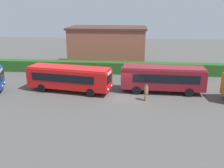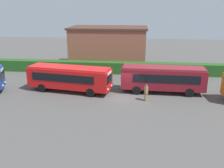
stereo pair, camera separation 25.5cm
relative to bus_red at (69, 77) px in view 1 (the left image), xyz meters
The scene contains 6 objects.
ground_plane 6.97m from the bus_red, ahead, with size 102.65×102.65×0.00m, color #514F4C.
bus_red is the anchor object (origin of this frame).
bus_maroon 10.78m from the bus_red, ahead, with size 9.59×2.83×3.04m.
person_left 9.12m from the bus_red, 13.84° to the right, with size 0.40×0.53×1.83m.
hedge_row 11.13m from the bus_red, 53.02° to the left, with size 63.33×1.64×1.68m, color #22531D.
depot_building 13.42m from the bus_red, 76.81° to the left, with size 12.25×7.18×6.46m.
Camera 1 is at (0.96, -26.26, 9.68)m, focal length 40.17 mm.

